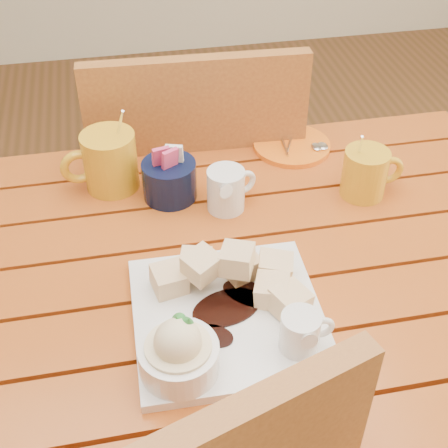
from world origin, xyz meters
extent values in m
cube|color=#AB4B16|center=(0.00, -0.23, 0.73)|extent=(1.20, 0.11, 0.03)
cube|color=#AB4B16|center=(0.00, -0.11, 0.73)|extent=(1.20, 0.11, 0.03)
cube|color=#AB4B16|center=(0.00, 0.00, 0.73)|extent=(1.20, 0.11, 0.03)
cube|color=#AB4B16|center=(0.00, 0.11, 0.73)|extent=(1.20, 0.11, 0.03)
cube|color=#AB4B16|center=(0.00, 0.23, 0.73)|extent=(1.20, 0.11, 0.03)
cube|color=#AB4B16|center=(0.00, 0.34, 0.73)|extent=(1.20, 0.11, 0.03)
cube|color=#AB4B16|center=(0.00, 0.36, 0.68)|extent=(1.12, 0.04, 0.08)
cylinder|color=#AB4B16|center=(0.55, 0.35, 0.36)|extent=(0.06, 0.06, 0.72)
cube|color=white|center=(-0.01, -0.12, 0.76)|extent=(0.28, 0.28, 0.02)
cube|color=gold|center=(-0.04, -0.03, 0.79)|extent=(0.06, 0.06, 0.04)
cube|color=gold|center=(-0.04, -0.07, 0.82)|extent=(0.07, 0.07, 0.04)
cube|color=gold|center=(0.06, -0.11, 0.79)|extent=(0.06, 0.06, 0.04)
cube|color=gold|center=(0.03, -0.04, 0.79)|extent=(0.06, 0.06, 0.04)
cube|color=gold|center=(-0.09, -0.05, 0.79)|extent=(0.06, 0.06, 0.04)
cube|color=gold|center=(0.08, -0.13, 0.79)|extent=(0.07, 0.07, 0.04)
cube|color=gold|center=(0.02, -0.06, 0.82)|extent=(0.07, 0.07, 0.04)
cube|color=gold|center=(0.08, -0.06, 0.79)|extent=(0.06, 0.06, 0.04)
cylinder|color=white|center=(-0.09, -0.21, 0.79)|extent=(0.11, 0.11, 0.04)
cylinder|color=#FFE7BB|center=(-0.09, -0.21, 0.80)|extent=(0.09, 0.09, 0.03)
sphere|color=#FFE7BB|center=(-0.09, -0.21, 0.82)|extent=(0.06, 0.06, 0.06)
cone|color=#2A8332|center=(-0.08, -0.20, 0.85)|extent=(0.04, 0.04, 0.03)
cone|color=#2A8332|center=(-0.09, -0.19, 0.85)|extent=(0.03, 0.03, 0.03)
cylinder|color=white|center=(0.08, -0.20, 0.80)|extent=(0.06, 0.06, 0.06)
cylinder|color=black|center=(0.08, -0.20, 0.82)|extent=(0.04, 0.04, 0.01)
cone|color=white|center=(0.08, -0.23, 0.82)|extent=(0.02, 0.02, 0.03)
torus|color=white|center=(0.11, -0.20, 0.80)|extent=(0.04, 0.01, 0.04)
cylinder|color=gold|center=(-0.16, 0.26, 0.81)|extent=(0.10, 0.10, 0.11)
cylinder|color=black|center=(-0.16, 0.26, 0.85)|extent=(0.08, 0.08, 0.01)
torus|color=gold|center=(-0.21, 0.25, 0.81)|extent=(0.07, 0.03, 0.07)
cylinder|color=silver|center=(-0.14, 0.27, 0.84)|extent=(0.04, 0.06, 0.15)
cylinder|color=gold|center=(0.30, 0.14, 0.80)|extent=(0.08, 0.08, 0.09)
cylinder|color=black|center=(0.30, 0.14, 0.83)|extent=(0.07, 0.07, 0.01)
torus|color=gold|center=(0.35, 0.14, 0.80)|extent=(0.06, 0.01, 0.06)
cylinder|color=silver|center=(0.29, 0.15, 0.83)|extent=(0.03, 0.05, 0.12)
cylinder|color=white|center=(0.04, 0.15, 0.79)|extent=(0.07, 0.07, 0.08)
cylinder|color=white|center=(0.04, 0.15, 0.83)|extent=(0.05, 0.05, 0.01)
cone|color=white|center=(0.04, 0.11, 0.82)|extent=(0.03, 0.03, 0.03)
torus|color=white|center=(0.08, 0.15, 0.79)|extent=(0.05, 0.03, 0.05)
cylinder|color=black|center=(-0.05, 0.20, 0.79)|extent=(0.10, 0.10, 0.07)
cube|color=#D63A68|center=(-0.07, 0.20, 0.84)|extent=(0.03, 0.02, 0.05)
cube|color=white|center=(-0.04, 0.21, 0.84)|extent=(0.03, 0.02, 0.05)
cube|color=#D63A68|center=(-0.05, 0.19, 0.84)|extent=(0.03, 0.03, 0.05)
cylinder|color=orange|center=(0.22, 0.32, 0.76)|extent=(0.16, 0.16, 0.01)
cylinder|color=silver|center=(0.20, 0.33, 0.76)|extent=(0.01, 0.12, 0.01)
cylinder|color=silver|center=(0.22, 0.33, 0.76)|extent=(0.05, 0.11, 0.01)
ellipsoid|color=silver|center=(0.26, 0.29, 0.76)|extent=(0.02, 0.03, 0.01)
ellipsoid|color=silver|center=(0.27, 0.29, 0.76)|extent=(0.02, 0.03, 0.01)
cube|color=brown|center=(0.03, 0.56, 0.46)|extent=(0.47, 0.47, 0.03)
cylinder|color=brown|center=(0.23, 0.74, 0.22)|extent=(0.04, 0.04, 0.45)
cylinder|color=brown|center=(-0.15, 0.76, 0.22)|extent=(0.04, 0.04, 0.45)
cylinder|color=brown|center=(0.22, 0.36, 0.22)|extent=(0.04, 0.04, 0.45)
cylinder|color=brown|center=(-0.17, 0.37, 0.22)|extent=(0.04, 0.04, 0.45)
cube|color=brown|center=(0.02, 0.36, 0.71)|extent=(0.45, 0.05, 0.47)
camera|label=1|loc=(-0.14, -0.73, 1.46)|focal=50.00mm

